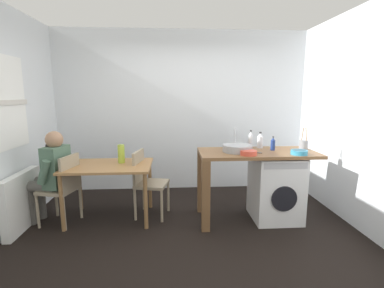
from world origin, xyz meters
TOP-DOWN VIEW (x-y plane):
  - ground_plane at (0.00, 0.00)m, footprint 5.46×5.46m
  - wall_back at (0.00, 1.75)m, footprint 4.60×0.10m
  - wall_counter_side at (2.15, 0.00)m, footprint 0.10×3.80m
  - radiator at (-2.02, 0.30)m, footprint 0.10×0.80m
  - dining_table at (-1.00, 0.51)m, footprint 1.10×0.76m
  - chair_person_seat at (-1.55, 0.40)m, footprint 0.48×0.48m
  - chair_opposite at (-0.52, 0.58)m, footprint 0.48×0.48m
  - seated_person at (-1.70, 0.43)m, footprint 0.54×0.54m
  - kitchen_counter at (0.72, 0.37)m, footprint 1.50×0.68m
  - washing_machine at (1.19, 0.37)m, footprint 0.60×0.61m
  - sink_basin at (0.67, 0.37)m, footprint 0.38×0.38m
  - tap at (0.67, 0.55)m, footprint 0.02×0.02m
  - bottle_tall_green at (0.91, 0.63)m, footprint 0.06×0.06m
  - bottle_squat_brown at (1.03, 0.60)m, footprint 0.08×0.08m
  - bottle_clear_small at (1.15, 0.43)m, footprint 0.06×0.06m
  - mixing_bowl at (0.76, 0.17)m, footprint 0.20×0.20m
  - utensil_crock at (1.56, 0.42)m, footprint 0.11×0.11m
  - colander at (1.38, 0.15)m, footprint 0.20×0.20m
  - vase at (-0.85, 0.61)m, footprint 0.09×0.09m
  - scissors at (0.88, 0.27)m, footprint 0.15×0.06m

SIDE VIEW (x-z plane):
  - ground_plane at x=0.00m, z-range 0.00..0.00m
  - radiator at x=-2.02m, z-range 0.00..0.70m
  - washing_machine at x=1.19m, z-range 0.00..0.86m
  - chair_person_seat at x=-1.55m, z-range 0.06..0.96m
  - chair_opposite at x=-0.52m, z-range 0.06..0.96m
  - dining_table at x=-1.00m, z-range 0.27..1.01m
  - seated_person at x=-1.70m, z-range 0.07..1.27m
  - kitchen_counter at x=0.72m, z-range 0.30..1.22m
  - vase at x=-0.85m, z-range 0.74..0.99m
  - scissors at x=0.88m, z-range 0.92..0.93m
  - colander at x=1.38m, z-range 0.92..0.98m
  - mixing_bowl at x=0.76m, z-range 0.92..0.98m
  - sink_basin at x=0.67m, z-range 0.92..1.01m
  - utensil_crock at x=1.56m, z-range 0.84..1.14m
  - bottle_clear_small at x=1.15m, z-range 0.91..1.09m
  - bottle_squat_brown at x=1.03m, z-range 0.91..1.13m
  - bottle_tall_green at x=0.91m, z-range 0.91..1.15m
  - tap at x=0.67m, z-range 0.92..1.20m
  - wall_back at x=0.00m, z-range 0.00..2.70m
  - wall_counter_side at x=2.15m, z-range 0.00..2.70m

